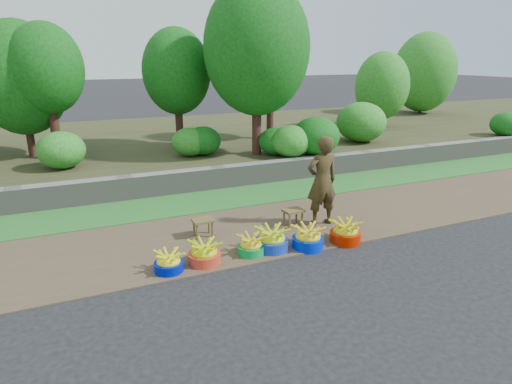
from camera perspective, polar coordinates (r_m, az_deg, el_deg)
name	(u,v)px	position (r m, az deg, el deg)	size (l,w,h in m)	color
ground_plane	(298,256)	(7.16, 5.56, -8.48)	(120.00, 120.00, 0.00)	black
dirt_shoulder	(266,229)	(8.17, 1.35, -4.89)	(80.00, 2.50, 0.02)	#4F3F2E
grass_verge	(230,198)	(9.90, -3.47, -0.74)	(80.00, 1.50, 0.04)	#296F29
retaining_wall	(218,178)	(10.60, -5.07, 1.90)	(80.00, 0.35, 0.55)	slate
earth_bank	(173,143)	(15.22, -10.96, 6.40)	(80.00, 10.00, 0.50)	#37381E
vegetation	(97,74)	(13.55, -20.49, 14.51)	(28.91, 8.05, 4.59)	#381D17
basin_a	(169,263)	(6.70, -11.56, -9.25)	(0.45, 0.45, 0.34)	#0011AC
basin_b	(204,254)	(6.85, -6.90, -8.18)	(0.52, 0.52, 0.38)	red
basin_c	(251,246)	(7.11, -0.66, -7.22)	(0.46, 0.46, 0.34)	#0B8E3C
basin_d	(272,240)	(7.25, 2.14, -6.44)	(0.55, 0.55, 0.41)	#1233B6
basin_e	(308,238)	(7.39, 6.93, -6.12)	(0.54, 0.54, 0.40)	#0023D4
basin_f	(345,233)	(7.71, 11.83, -5.32)	(0.54, 0.54, 0.41)	#A71700
stool_left	(203,223)	(7.77, -7.09, -4.08)	(0.38, 0.29, 0.33)	brown
stool_right	(293,213)	(8.22, 4.98, -2.78)	(0.40, 0.32, 0.33)	brown
vendor_woman	(322,181)	(8.19, 8.79, 1.44)	(0.63, 0.41, 1.73)	black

